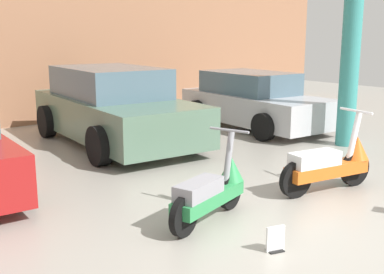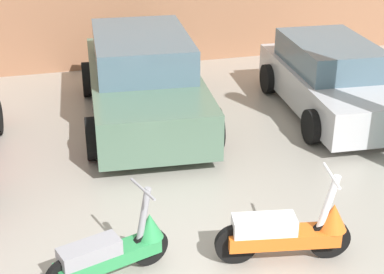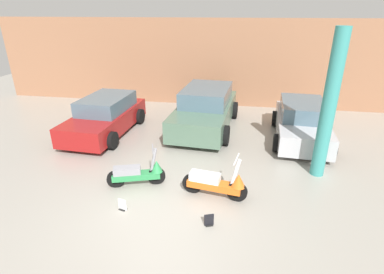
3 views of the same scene
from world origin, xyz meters
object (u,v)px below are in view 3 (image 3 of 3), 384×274
object	(u,v)px
car_rear_right	(301,122)
support_column_side	(329,107)
car_rear_left	(106,116)
placard_near_left_scooter	(122,205)
car_rear_center	(205,109)
placard_near_right_scooter	(209,220)
scooter_front_right	(217,183)
scooter_front_left	(139,173)

from	to	relation	value
car_rear_right	support_column_side	distance (m)	2.73
car_rear_left	placard_near_left_scooter	bearing A→B (deg)	31.06
support_column_side	placard_near_left_scooter	bearing A→B (deg)	-152.93
car_rear_right	support_column_side	bearing A→B (deg)	5.59
car_rear_center	car_rear_right	bearing A→B (deg)	84.78
car_rear_center	car_rear_right	world-z (taller)	car_rear_center
car_rear_center	support_column_side	world-z (taller)	support_column_side
car_rear_left	placard_near_right_scooter	distance (m)	6.11
support_column_side	scooter_front_right	bearing A→B (deg)	-149.42
car_rear_center	support_column_side	distance (m)	4.67
car_rear_left	placard_near_left_scooter	xyz separation A→B (m)	(2.23, -4.22, -0.50)
car_rear_right	placard_near_right_scooter	xyz separation A→B (m)	(-2.57, -4.97, -0.49)
car_rear_left	placard_near_left_scooter	size ratio (longest dim) A/B	14.92
car_rear_right	car_rear_center	bearing A→B (deg)	-95.68
scooter_front_right	support_column_side	size ratio (longest dim) A/B	0.41
car_rear_right	placard_near_left_scooter	bearing A→B (deg)	-39.77
scooter_front_left	placard_near_left_scooter	world-z (taller)	scooter_front_left
car_rear_center	placard_near_right_scooter	xyz separation A→B (m)	(0.76, -5.52, -0.59)
car_rear_right	support_column_side	world-z (taller)	support_column_side
scooter_front_right	car_rear_left	world-z (taller)	car_rear_left
scooter_front_right	support_column_side	bearing A→B (deg)	40.02
scooter_front_right	placard_near_right_scooter	size ratio (longest dim) A/B	6.02
scooter_front_left	scooter_front_right	distance (m)	1.99
scooter_front_left	car_rear_left	world-z (taller)	car_rear_left
scooter_front_left	car_rear_left	bearing A→B (deg)	107.54
car_rear_center	placard_near_left_scooter	xyz separation A→B (m)	(-1.19, -5.32, -0.59)
car_rear_right	placard_near_right_scooter	size ratio (longest dim) A/B	14.74
scooter_front_right	car_rear_center	bearing A→B (deg)	109.90
scooter_front_left	scooter_front_right	size ratio (longest dim) A/B	0.90
placard_near_right_scooter	placard_near_left_scooter	bearing A→B (deg)	173.95
placard_near_left_scooter	placard_near_right_scooter	bearing A→B (deg)	-6.05
scooter_front_right	scooter_front_left	bearing A→B (deg)	-176.21
car_rear_left	car_rear_center	bearing A→B (deg)	110.93
scooter_front_left	support_column_side	distance (m)	4.98
scooter_front_left	support_column_side	size ratio (longest dim) A/B	0.37
scooter_front_left	placard_near_left_scooter	xyz separation A→B (m)	(-0.05, -1.02, -0.25)
scooter_front_left	placard_near_right_scooter	size ratio (longest dim) A/B	5.41
car_rear_center	placard_near_left_scooter	size ratio (longest dim) A/B	17.25
scooter_front_right	car_rear_left	xyz separation A→B (m)	(-4.26, 3.39, 0.23)
placard_near_left_scooter	placard_near_right_scooter	size ratio (longest dim) A/B	1.00
placard_near_left_scooter	car_rear_left	bearing A→B (deg)	117.90
support_column_side	car_rear_center	bearing A→B (deg)	138.97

